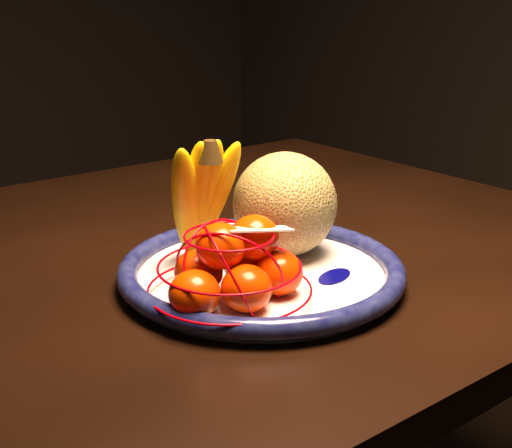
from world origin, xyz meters
TOP-DOWN VIEW (x-y plane):
  - dining_table at (-0.07, -0.07)m, footprint 1.51×0.93m
  - fruit_bowl at (0.09, -0.23)m, footprint 0.34×0.34m
  - cantaloupe at (0.15, -0.20)m, footprint 0.13×0.13m
  - banana_bunch at (0.06, -0.16)m, footprint 0.11×0.11m
  - mandarin_bag at (0.02, -0.27)m, footprint 0.22×0.22m
  - price_tag at (0.05, -0.28)m, footprint 0.08×0.05m

SIDE VIEW (x-z plane):
  - dining_table at x=-0.07m, z-range 0.29..1.04m
  - fruit_bowl at x=0.09m, z-range 0.75..0.78m
  - mandarin_bag at x=0.02m, z-range 0.74..0.85m
  - cantaloupe at x=0.15m, z-range 0.76..0.89m
  - price_tag at x=0.05m, z-range 0.83..0.85m
  - banana_bunch at x=0.06m, z-range 0.76..0.93m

